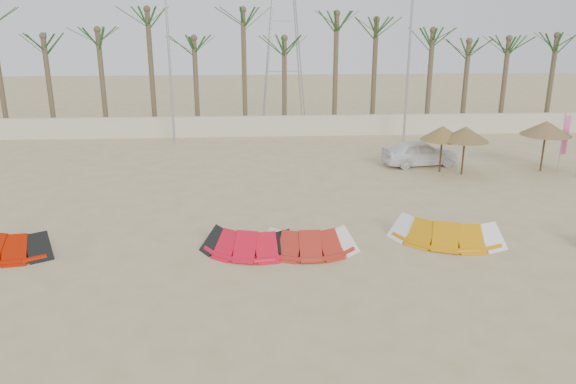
{
  "coord_description": "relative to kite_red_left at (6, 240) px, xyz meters",
  "views": [
    {
      "loc": [
        -1.18,
        -13.44,
        7.5
      ],
      "look_at": [
        0.0,
        6.0,
        1.3
      ],
      "focal_mm": 35.0,
      "sensor_mm": 36.0,
      "label": 1
    }
  ],
  "objects": [
    {
      "name": "ground",
      "position": [
        9.38,
        -4.14,
        -0.42
      ],
      "size": [
        120.0,
        120.0,
        0.0
      ],
      "primitive_type": "plane",
      "color": "#C7B78E",
      "rests_on": "ground"
    },
    {
      "name": "lamp_b",
      "position": [
        3.41,
        15.86,
        5.35
      ],
      "size": [
        1.25,
        0.14,
        11.0
      ],
      "color": "#A5A8AD",
      "rests_on": "ground"
    },
    {
      "name": "parasol_left",
      "position": [
        17.36,
        8.82,
        1.54
      ],
      "size": [
        2.15,
        2.15,
        2.31
      ],
      "color": "#4C331E",
      "rests_on": "ground"
    },
    {
      "name": "lamp_c",
      "position": [
        17.41,
        15.86,
        5.35
      ],
      "size": [
        1.25,
        0.14,
        11.0
      ],
      "color": "#A5A8AD",
      "rests_on": "ground"
    },
    {
      "name": "palm_line",
      "position": [
        10.04,
        19.36,
        6.03
      ],
      "size": [
        52.0,
        4.0,
        7.7
      ],
      "color": "brown",
      "rests_on": "ground"
    },
    {
      "name": "kite_red_left",
      "position": [
        0.0,
        0.0,
        0.0
      ],
      "size": [
        3.51,
        2.16,
        0.9
      ],
      "color": "#A01300",
      "rests_on": "ground"
    },
    {
      "name": "car",
      "position": [
        16.68,
        10.11,
        0.24
      ],
      "size": [
        4.06,
        2.1,
        1.32
      ],
      "primitive_type": "imported",
      "rotation": [
        0.0,
        0.0,
        1.71
      ],
      "color": "white",
      "rests_on": "ground"
    },
    {
      "name": "kite_red_mid",
      "position": [
        7.95,
        -0.35,
        -0.0
      ],
      "size": [
        3.39,
        2.12,
        0.9
      ],
      "color": "red",
      "rests_on": "ground"
    },
    {
      "name": "kite_orange",
      "position": [
        14.68,
        0.21,
        0.0
      ],
      "size": [
        4.05,
        2.63,
        0.9
      ],
      "color": "orange",
      "rests_on": "ground"
    },
    {
      "name": "kite_red_right",
      "position": [
        9.9,
        -0.41,
        -0.0
      ],
      "size": [
        3.18,
        1.59,
        0.9
      ],
      "color": "#AA2519",
      "rests_on": "ground"
    },
    {
      "name": "pylon",
      "position": [
        10.38,
        23.86,
        -0.42
      ],
      "size": [
        3.0,
        3.0,
        14.0
      ],
      "primitive_type": null,
      "color": "#A5A8AD",
      "rests_on": "ground"
    },
    {
      "name": "boundary_wall",
      "position": [
        9.38,
        17.86,
        0.23
      ],
      "size": [
        60.0,
        0.3,
        1.3
      ],
      "primitive_type": "cube",
      "color": "beige",
      "rests_on": "ground"
    },
    {
      "name": "flag_pink",
      "position": [
        23.37,
        8.45,
        1.32
      ],
      "size": [
        0.44,
        0.18,
        2.94
      ],
      "color": "#A5A8AD",
      "rests_on": "ground"
    },
    {
      "name": "parasol_right",
      "position": [
        22.44,
        8.64,
        1.75
      ],
      "size": [
        2.43,
        2.43,
        2.52
      ],
      "color": "#4C331E",
      "rests_on": "ground"
    },
    {
      "name": "parasol_mid",
      "position": [
        18.29,
        8.29,
        1.6
      ],
      "size": [
        2.26,
        2.26,
        2.37
      ],
      "color": "#4C331E",
      "rests_on": "ground"
    }
  ]
}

